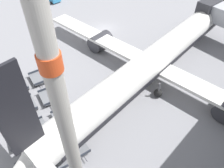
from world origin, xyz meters
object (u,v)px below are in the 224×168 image
baggage_dolly_row_near_col_c (18,139)px  baggage_dolly_row_mid_b_col_d (77,146)px  baggage_dolly_row_mid_a_col_d (56,159)px  baggage_dolly_row_mid_b_col_a (38,79)px  airplane (158,57)px  baggage_dolly_row_mid_b_col_c (62,119)px  baggage_dolly_row_mid_a_col_a (20,85)px  baggage_dolly_row_mid_a_col_c (40,129)px  baggage_dolly_row_near_col_b (7,113)px  apron_light_mast (72,152)px  baggage_dolly_row_near_col_a (0,92)px  baggage_dolly_row_mid_b_col_b (48,97)px  baggage_dolly_row_mid_a_col_b (28,105)px

baggage_dolly_row_near_col_c → baggage_dolly_row_mid_b_col_d: (5.41, 3.96, 0.00)m
baggage_dolly_row_mid_a_col_d → baggage_dolly_row_mid_b_col_a: size_ratio=1.00×
airplane → baggage_dolly_row_mid_b_col_c: 15.32m
baggage_dolly_row_mid_b_col_c → baggage_dolly_row_mid_a_col_a: bearing=-176.8°
baggage_dolly_row_mid_a_col_a → baggage_dolly_row_mid_a_col_c: 8.52m
baggage_dolly_row_near_col_b → apron_light_mast: 19.92m
baggage_dolly_row_near_col_a → baggage_dolly_row_mid_a_col_c: size_ratio=1.00×
baggage_dolly_row_near_col_c → baggage_dolly_row_mid_a_col_a: size_ratio=1.00×
baggage_dolly_row_near_col_b → baggage_dolly_row_mid_b_col_c: 6.84m
baggage_dolly_row_near_col_a → baggage_dolly_row_mid_b_col_c: size_ratio=1.00×
baggage_dolly_row_near_col_c → apron_light_mast: size_ratio=0.16×
baggage_dolly_row_near_col_a → baggage_dolly_row_mid_b_col_c: 10.00m
baggage_dolly_row_mid_a_col_c → baggage_dolly_row_mid_b_col_d: size_ratio=1.00×
baggage_dolly_row_near_col_c → baggage_dolly_row_mid_b_col_b: size_ratio=1.00×
baggage_dolly_row_near_col_a → baggage_dolly_row_mid_a_col_d: size_ratio=1.00×
baggage_dolly_row_mid_a_col_a → baggage_dolly_row_mid_a_col_d: same height
baggage_dolly_row_mid_a_col_b → apron_light_mast: size_ratio=0.16×
baggage_dolly_row_mid_b_col_b → baggage_dolly_row_mid_b_col_c: same height
baggage_dolly_row_mid_a_col_d → baggage_dolly_row_mid_b_col_a: 13.12m
apron_light_mast → airplane: bearing=110.9°
baggage_dolly_row_near_col_c → airplane: bearing=77.9°
baggage_dolly_row_mid_b_col_b → baggage_dolly_row_mid_b_col_c: 4.22m
baggage_dolly_row_mid_a_col_b → baggage_dolly_row_mid_b_col_d: (9.00, 0.55, 0.00)m
baggage_dolly_row_mid_a_col_b → baggage_dolly_row_mid_a_col_a: bearing=164.2°
airplane → baggage_dolly_row_mid_b_col_c: bearing=-101.3°
baggage_dolly_row_mid_a_col_b → apron_light_mast: (15.41, -3.40, 11.85)m
baggage_dolly_row_mid_a_col_c → baggage_dolly_row_mid_a_col_d: size_ratio=1.00×
baggage_dolly_row_near_col_a → baggage_dolly_row_mid_a_col_a: (0.74, 2.47, 0.00)m
baggage_dolly_row_mid_b_col_b → baggage_dolly_row_mid_b_col_a: bearing=165.1°
baggage_dolly_row_mid_a_col_c → baggage_dolly_row_mid_b_col_c: 2.70m
apron_light_mast → baggage_dolly_row_near_col_c: bearing=-180.0°
airplane → baggage_dolly_row_near_col_c: size_ratio=12.88×
baggage_dolly_row_mid_b_col_d → baggage_dolly_row_near_col_b: bearing=-162.2°
airplane → baggage_dolly_row_near_col_b: 20.88m
airplane → baggage_dolly_row_mid_a_col_b: (-7.83, -16.43, -2.52)m
baggage_dolly_row_mid_a_col_c → baggage_dolly_row_mid_a_col_a: bearing=165.4°
baggage_dolly_row_mid_b_col_b → baggage_dolly_row_near_col_c: bearing=-64.0°
baggage_dolly_row_mid_a_col_d → baggage_dolly_row_mid_b_col_c: (-3.71, 3.48, 0.00)m
baggage_dolly_row_near_col_c → baggage_dolly_row_near_col_b: bearing=168.0°
baggage_dolly_row_mid_a_col_a → baggage_dolly_row_mid_b_col_c: bearing=3.2°
baggage_dolly_row_near_col_c → baggage_dolly_row_mid_b_col_d: 6.70m
airplane → baggage_dolly_row_mid_a_col_d: size_ratio=12.87×
baggage_dolly_row_near_col_a → baggage_dolly_row_near_col_c: size_ratio=1.00×
baggage_dolly_row_mid_b_col_c → baggage_dolly_row_near_col_a: bearing=-162.7°
airplane → baggage_dolly_row_mid_a_col_c: bearing=-101.4°
baggage_dolly_row_mid_b_col_b → baggage_dolly_row_mid_b_col_c: size_ratio=1.00×
baggage_dolly_row_near_col_a → baggage_dolly_row_mid_a_col_c: 8.99m
airplane → baggage_dolly_row_near_col_a: size_ratio=12.86×
baggage_dolly_row_near_col_a → baggage_dolly_row_mid_b_col_b: bearing=35.1°
baggage_dolly_row_near_col_b → baggage_dolly_row_mid_a_col_a: size_ratio=1.00×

